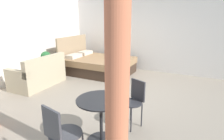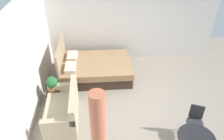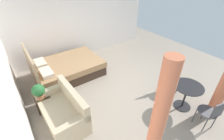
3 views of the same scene
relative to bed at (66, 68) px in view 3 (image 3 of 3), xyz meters
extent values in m
cube|color=gray|center=(-1.45, -1.35, -0.31)|extent=(8.28, 8.93, 0.02)
cube|color=silver|center=(-1.45, 1.62, 1.14)|extent=(8.28, 0.12, 2.88)
cube|color=silver|center=(1.19, -1.35, 1.14)|extent=(0.12, 5.93, 2.88)
cube|color=#38281E|center=(0.00, -0.08, -0.13)|extent=(1.61, 2.19, 0.33)
cube|color=#93704C|center=(0.00, -0.08, 0.13)|extent=(1.65, 2.23, 0.21)
cube|color=#997F60|center=(-0.01, 1.03, 0.32)|extent=(1.64, 0.08, 1.23)
cube|color=beige|center=(-0.36, 0.72, 0.30)|extent=(0.57, 0.33, 0.12)
cube|color=beige|center=(0.34, 0.72, 0.30)|extent=(0.57, 0.33, 0.12)
cube|color=tan|center=(-1.88, 0.83, -0.08)|extent=(1.51, 0.86, 0.44)
cube|color=tan|center=(-1.86, 0.50, 0.36)|extent=(1.48, 0.20, 0.44)
cube|color=tan|center=(-1.21, 0.86, 0.23)|extent=(0.17, 0.80, 0.18)
cube|color=tan|center=(-2.54, 0.80, 0.23)|extent=(0.17, 0.80, 0.18)
cube|color=#38281E|center=(-1.12, 1.11, -0.07)|extent=(0.45, 0.38, 0.46)
cylinder|color=#935B3D|center=(-1.22, 1.13, 0.22)|extent=(0.23, 0.23, 0.11)
sphere|color=#235B2D|center=(-1.22, 1.13, 0.41)|extent=(0.31, 0.31, 0.31)
cylinder|color=black|center=(-3.27, -2.07, -0.29)|extent=(0.45, 0.45, 0.02)
cylinder|color=black|center=(-3.27, -2.07, 0.05)|extent=(0.05, 0.05, 0.70)
cylinder|color=black|center=(-3.27, -2.07, 0.41)|extent=(0.76, 0.76, 0.02)
cylinder|color=#2D2D33|center=(-2.73, -2.15, -0.07)|extent=(0.02, 0.02, 0.45)
cylinder|color=#2D2D33|center=(-2.83, -2.40, -0.07)|extent=(0.02, 0.02, 0.45)
cylinder|color=#2D2D33|center=(-2.48, -2.25, -0.07)|extent=(0.02, 0.02, 0.45)
cylinder|color=#2D2D33|center=(-2.58, -2.50, -0.07)|extent=(0.02, 0.02, 0.45)
cylinder|color=#2D2D33|center=(-2.65, -2.33, 0.16)|extent=(0.51, 0.51, 0.02)
cube|color=#2D2D33|center=(-2.50, -2.39, 0.36)|extent=(0.15, 0.30, 0.38)
cylinder|color=#3F3F44|center=(-3.81, -2.11, -0.07)|extent=(0.02, 0.02, 0.46)
cylinder|color=#3F3F44|center=(-3.75, -1.81, -0.07)|extent=(0.02, 0.02, 0.46)
cylinder|color=#3F3F44|center=(-4.11, -2.04, -0.07)|extent=(0.02, 0.02, 0.46)
cylinder|color=#3F3F44|center=(-4.04, -1.74, -0.07)|extent=(0.02, 0.02, 0.46)
cylinder|color=#3F3F44|center=(-3.93, -1.92, 0.18)|extent=(0.52, 0.52, 0.02)
cube|color=#3F3F44|center=(-4.11, -1.88, 0.39)|extent=(0.11, 0.34, 0.41)
cylinder|color=#D1704C|center=(-3.84, -0.14, 0.92)|extent=(0.23, 0.23, 2.43)
camera|label=1|loc=(-5.59, -3.45, 1.64)|focal=31.06mm
camera|label=2|loc=(-6.04, -0.21, 3.98)|focal=35.21mm
camera|label=3|loc=(-4.70, 1.31, 2.96)|focal=25.03mm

